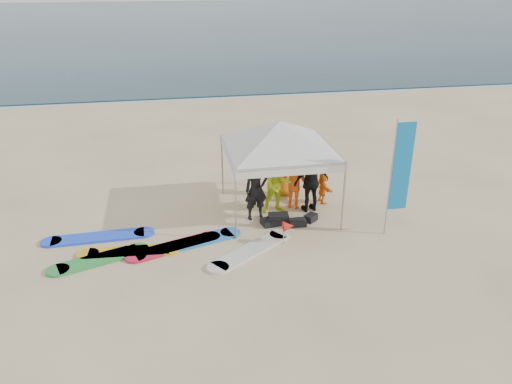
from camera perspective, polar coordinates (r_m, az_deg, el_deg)
The scene contains 14 objects.
ground at distance 11.48m, azimuth 4.39°, elevation -10.63°, with size 120.00×120.00×0.00m, color beige.
ocean at distance 69.42m, azimuth -8.80°, elevation 18.73°, with size 160.00×84.00×0.08m, color #0C2633.
shoreline_foam at distance 28.16m, azimuth -5.08°, elevation 10.80°, with size 160.00×1.20×0.01m, color silver.
person_black_a at distance 13.91m, azimuth 0.01°, elevation 0.33°, with size 0.66×0.43×1.82m, color black.
person_yellow at distance 14.33m, azimuth 2.44°, elevation 0.88°, with size 0.84×0.66×1.73m, color #D8F522.
person_orange_a at distance 14.65m, azimuth 4.45°, elevation 1.30°, with size 1.10×0.63×1.70m, color #E75014.
person_black_b at distance 14.46m, azimuth 6.36°, elevation 1.20°, with size 1.08×0.45×1.84m, color black.
person_orange_b at distance 15.47m, azimuth 3.08°, elevation 2.35°, with size 0.77×0.50×1.57m, color orange.
person_seated at distance 15.18m, azimuth 7.66°, elevation 0.49°, with size 0.89×0.28×0.96m, color orange.
canopy_tent at distance 13.78m, azimuth 2.72°, elevation 8.01°, with size 4.11×4.11×3.10m.
feather_flag at distance 13.26m, azimuth 16.18°, elevation 2.60°, with size 0.54×0.04×3.19m.
marker_pennant at distance 12.84m, azimuth 3.73°, elevation -3.93°, with size 0.28×0.28×0.64m.
gear_pile at distance 14.02m, azimuth 3.38°, elevation -3.19°, with size 1.67×0.72×0.22m.
surfboard_spread at distance 13.04m, azimuth -11.13°, elevation -6.22°, with size 6.10×2.58×0.07m.
Camera 1 is at (-2.56, -9.06, 6.58)m, focal length 35.00 mm.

